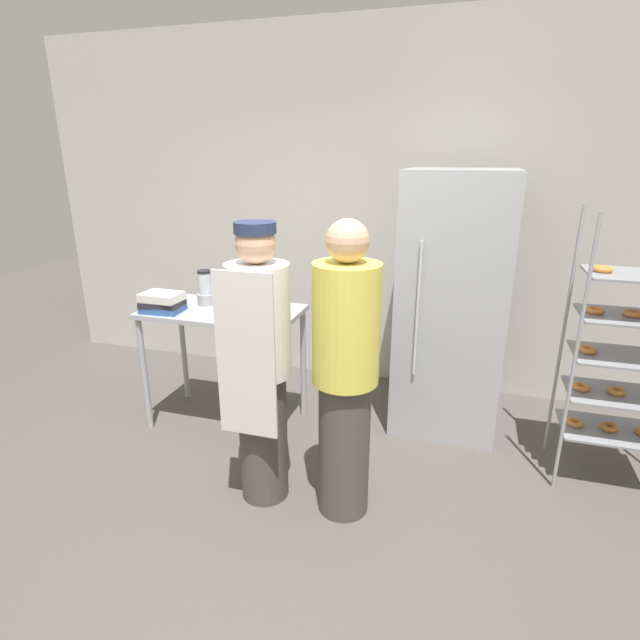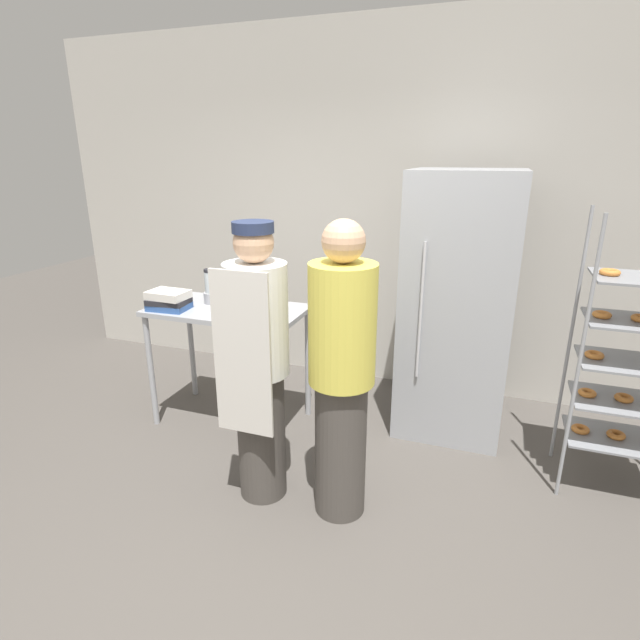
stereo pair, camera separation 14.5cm
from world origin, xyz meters
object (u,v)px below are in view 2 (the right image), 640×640
at_px(baking_rack, 631,363).
at_px(binder_stack, 169,300).
at_px(blender_pitcher, 212,288).
at_px(person_baker, 258,363).
at_px(donut_box, 248,303).
at_px(person_customer, 342,374).
at_px(refrigerator, 457,307).

height_order(baking_rack, binder_stack, baking_rack).
distance_m(baking_rack, blender_pitcher, 2.84).
relative_size(blender_pitcher, person_baker, 0.16).
height_order(blender_pitcher, person_baker, person_baker).
bearing_deg(binder_stack, donut_box, 20.10).
xyz_separation_m(person_baker, person_customer, (0.50, 0.02, 0.00)).
bearing_deg(binder_stack, person_customer, -20.18).
relative_size(blender_pitcher, person_customer, 0.15).
xyz_separation_m(baking_rack, person_baker, (-2.04, -0.81, 0.03)).
bearing_deg(person_customer, binder_stack, 159.82).
bearing_deg(person_baker, baking_rack, 21.65).
bearing_deg(baking_rack, donut_box, -179.05).
bearing_deg(refrigerator, blender_pitcher, -166.96).
bearing_deg(person_customer, donut_box, 141.73).
distance_m(baking_rack, donut_box, 2.50).
height_order(donut_box, blender_pitcher, donut_box).
bearing_deg(donut_box, person_baker, -59.28).
xyz_separation_m(blender_pitcher, person_baker, (0.79, -0.82, -0.17)).
relative_size(refrigerator, binder_stack, 6.39).
bearing_deg(person_baker, refrigerator, 51.27).
bearing_deg(refrigerator, donut_box, -162.06).
relative_size(refrigerator, donut_box, 6.64).
height_order(refrigerator, person_customer, refrigerator).
height_order(refrigerator, person_baker, refrigerator).
bearing_deg(refrigerator, person_baker, -128.73).
xyz_separation_m(refrigerator, person_customer, (-0.50, -1.22, -0.09)).
distance_m(refrigerator, donut_box, 1.52).
xyz_separation_m(blender_pitcher, binder_stack, (-0.21, -0.26, -0.05)).
relative_size(donut_box, person_baker, 0.17).
distance_m(refrigerator, binder_stack, 2.11).
bearing_deg(donut_box, person_customer, -38.27).
bearing_deg(baking_rack, person_baker, -158.35).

